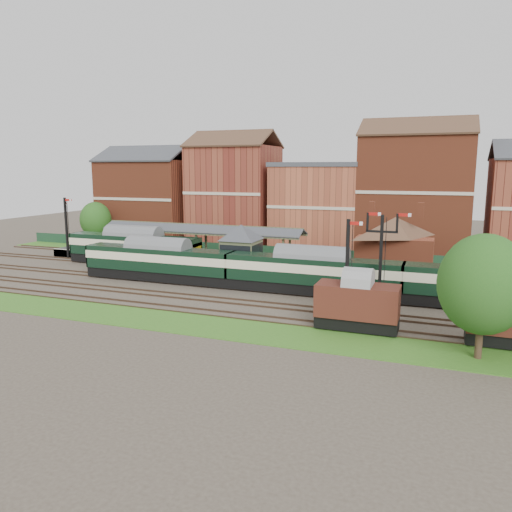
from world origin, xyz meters
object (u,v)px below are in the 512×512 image
(platform_railcar, at_px, (134,247))
(goods_van_a, at_px, (357,303))
(signal_box, at_px, (241,251))
(semaphore_bracket, at_px, (381,255))
(dmu_train, at_px, (312,271))

(platform_railcar, relative_size, goods_van_a, 2.91)
(signal_box, xyz_separation_m, goods_van_a, (14.19, -12.25, -1.13))
(semaphore_bracket, bearing_deg, signal_box, 159.08)
(signal_box, relative_size, goods_van_a, 1.01)
(signal_box, distance_m, platform_railcar, 15.91)
(signal_box, xyz_separation_m, platform_railcar, (-15.55, 3.25, -0.85))
(platform_railcar, bearing_deg, dmu_train, -15.15)
(signal_box, relative_size, dmu_train, 0.12)
(signal_box, distance_m, goods_van_a, 18.78)
(semaphore_bracket, distance_m, goods_van_a, 7.04)
(goods_van_a, bearing_deg, dmu_train, 122.50)
(signal_box, height_order, dmu_train, signal_box)
(semaphore_bracket, bearing_deg, goods_van_a, -97.44)
(semaphore_bracket, relative_size, dmu_train, 0.16)
(dmu_train, distance_m, goods_van_a, 10.67)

